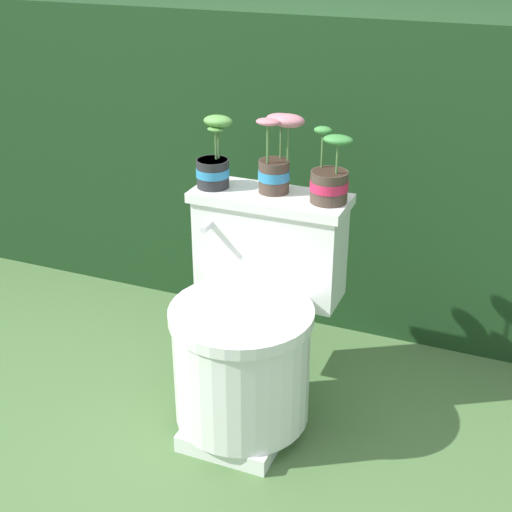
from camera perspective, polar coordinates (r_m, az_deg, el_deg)
ground_plane at (r=2.35m, az=-1.95°, el=-12.71°), size 12.00×12.00×0.00m
hedge_backdrop at (r=2.95m, az=6.14°, el=8.25°), size 4.10×0.76×1.16m
toilet at (r=2.17m, az=-0.52°, el=-6.21°), size 0.48×0.54×0.71m
potted_plant_left at (r=2.17m, az=-3.42°, el=7.34°), size 0.11×0.10×0.22m
potted_plant_midleft at (r=2.12m, az=1.66°, el=7.81°), size 0.13×0.11×0.24m
potted_plant_middle at (r=2.06m, az=5.91°, el=6.05°), size 0.13×0.11×0.21m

